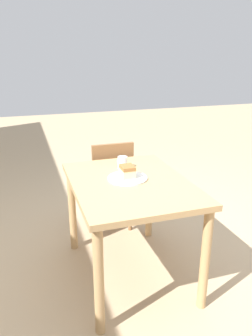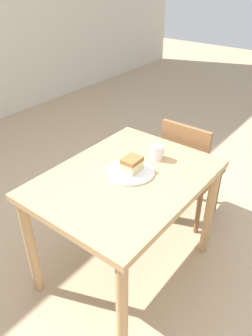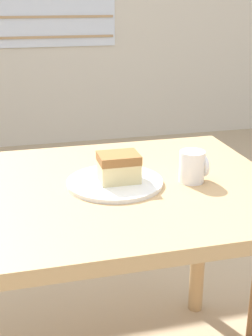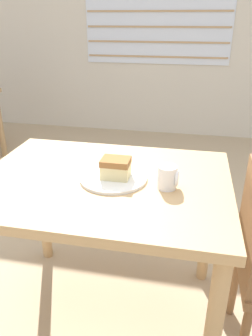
% 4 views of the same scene
% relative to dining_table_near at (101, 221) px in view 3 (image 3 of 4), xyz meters
% --- Properties ---
extents(dining_table_near, '(1.04, 0.79, 0.76)m').
position_rel_dining_table_near_xyz_m(dining_table_near, '(0.00, 0.00, 0.00)').
color(dining_table_near, tan).
rests_on(dining_table_near, ground_plane).
extents(plate, '(0.28, 0.28, 0.01)m').
position_rel_dining_table_near_xyz_m(plate, '(0.04, 0.00, 0.12)').
color(plate, white).
rests_on(plate, dining_table_near).
extents(cake_slice, '(0.11, 0.09, 0.08)m').
position_rel_dining_table_near_xyz_m(cake_slice, '(0.06, 0.00, 0.16)').
color(cake_slice, beige).
rests_on(cake_slice, plate).
extents(coffee_mug, '(0.08, 0.07, 0.09)m').
position_rel_dining_table_near_xyz_m(coffee_mug, '(0.27, -0.03, 0.16)').
color(coffee_mug, white).
rests_on(coffee_mug, dining_table_near).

